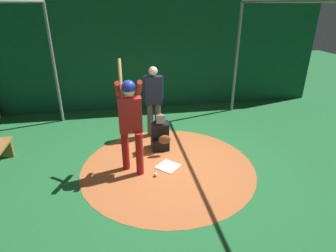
# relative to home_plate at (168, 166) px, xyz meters

# --- Properties ---
(ground_plane) EXTENTS (27.33, 27.33, 0.00)m
(ground_plane) POSITION_rel_home_plate_xyz_m (0.00, 0.00, -0.01)
(ground_plane) COLOR #216633
(dirt_circle) EXTENTS (3.65, 3.65, 0.01)m
(dirt_circle) POSITION_rel_home_plate_xyz_m (0.00, 0.00, -0.01)
(dirt_circle) COLOR #B76033
(dirt_circle) RESTS_ON ground
(home_plate) EXTENTS (0.59, 0.59, 0.01)m
(home_plate) POSITION_rel_home_plate_xyz_m (0.00, 0.00, 0.00)
(home_plate) COLOR white
(home_plate) RESTS_ON dirt_circle
(batter) EXTENTS (0.68, 0.49, 2.24)m
(batter) POSITION_rel_home_plate_xyz_m (0.02, -0.74, 1.18)
(batter) COLOR maroon
(batter) RESTS_ON ground
(catcher) EXTENTS (0.58, 0.40, 0.92)m
(catcher) POSITION_rel_home_plate_xyz_m (-0.80, -0.04, 0.34)
(catcher) COLOR black
(catcher) RESTS_ON ground
(umpire) EXTENTS (0.23, 0.49, 1.80)m
(umpire) POSITION_rel_home_plate_xyz_m (-1.62, -0.09, 1.01)
(umpire) COLOR #4C4C51
(umpire) RESTS_ON ground
(back_wall) EXTENTS (0.23, 11.33, 3.71)m
(back_wall) POSITION_rel_home_plate_xyz_m (-3.86, 0.00, 1.86)
(back_wall) COLOR #145133
(back_wall) RESTS_ON ground
(cage_frame) EXTENTS (6.13, 5.34, 3.26)m
(cage_frame) POSITION_rel_home_plate_xyz_m (0.00, 0.00, 2.27)
(cage_frame) COLOR gray
(cage_frame) RESTS_ON ground
(baseball_0) EXTENTS (0.07, 0.07, 0.07)m
(baseball_0) POSITION_rel_home_plate_xyz_m (0.31, -0.31, 0.03)
(baseball_0) COLOR white
(baseball_0) RESTS_ON dirt_circle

